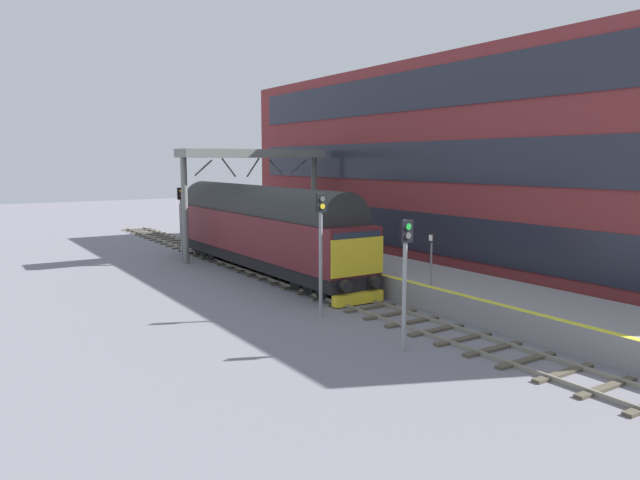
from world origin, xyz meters
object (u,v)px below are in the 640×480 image
at_px(signal_post_far, 181,216).
at_px(platform_number_sign, 431,251).
at_px(diesel_locomotive, 260,226).
at_px(signal_post_mid, 321,241).
at_px(signal_post_near, 405,269).
at_px(waiting_passenger, 315,229).

xyz_separation_m(signal_post_far, platform_number_sign, (4.34, -16.69, -0.36)).
height_order(diesel_locomotive, signal_post_mid, signal_post_mid).
bearing_deg(signal_post_far, signal_post_near, -90.00).
height_order(signal_post_far, waiting_passenger, signal_post_far).
xyz_separation_m(signal_post_near, platform_number_sign, (4.34, 3.43, -0.22)).
bearing_deg(signal_post_far, signal_post_mid, -90.00).
xyz_separation_m(signal_post_far, waiting_passenger, (6.35, -4.82, -0.76)).
bearing_deg(waiting_passenger, signal_post_near, 156.95).
xyz_separation_m(diesel_locomotive, waiting_passenger, (4.00, 0.82, -0.49)).
bearing_deg(platform_number_sign, signal_post_mid, 161.77).
distance_m(signal_post_mid, waiting_passenger, 12.26).
bearing_deg(signal_post_mid, signal_post_far, 90.00).
bearing_deg(signal_post_mid, platform_number_sign, -18.23).
height_order(signal_post_near, signal_post_far, signal_post_far).
xyz_separation_m(diesel_locomotive, signal_post_mid, (-2.35, -9.62, 0.47)).
distance_m(signal_post_near, waiting_passenger, 16.58).
bearing_deg(signal_post_mid, waiting_passenger, 58.67).
bearing_deg(signal_post_far, diesel_locomotive, -67.37).
bearing_deg(diesel_locomotive, platform_number_sign, -79.79).
bearing_deg(signal_post_far, platform_number_sign, -75.41).
relative_size(diesel_locomotive, signal_post_far, 4.08).
bearing_deg(waiting_passenger, signal_post_mid, 148.17).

